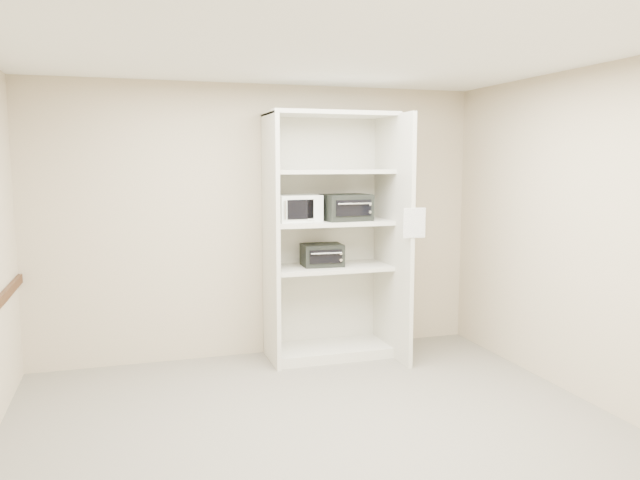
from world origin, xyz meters
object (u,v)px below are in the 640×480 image
object	(u,v)px
shelving_unit	(334,244)
toaster_oven_lower	(322,255)
microwave	(296,208)
toaster_oven_upper	(346,207)

from	to	relation	value
shelving_unit	toaster_oven_lower	xyz separation A→B (m)	(-0.12, 0.01, -0.10)
shelving_unit	toaster_oven_lower	bearing A→B (deg)	175.09
shelving_unit	microwave	bearing A→B (deg)	177.87
microwave	toaster_oven_lower	world-z (taller)	microwave
toaster_oven_lower	microwave	bearing A→B (deg)	-177.31
toaster_oven_lower	toaster_oven_upper	bearing A→B (deg)	-9.51
microwave	toaster_oven_lower	bearing A→B (deg)	-7.96
shelving_unit	toaster_oven_lower	size ratio (longest dim) A/B	6.18
shelving_unit	toaster_oven_upper	bearing A→B (deg)	-21.78
microwave	shelving_unit	bearing A→B (deg)	-9.30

